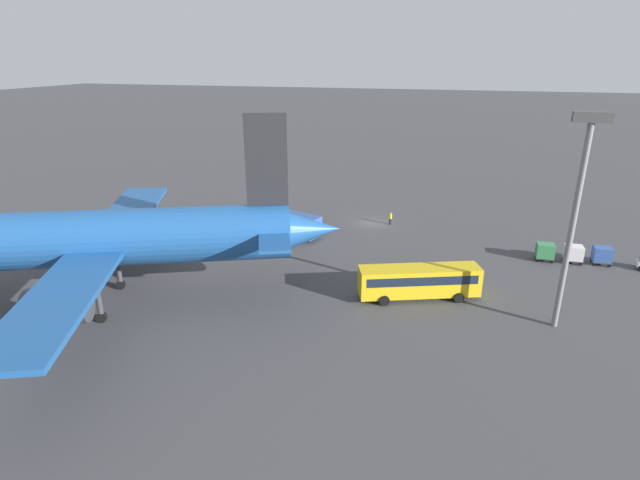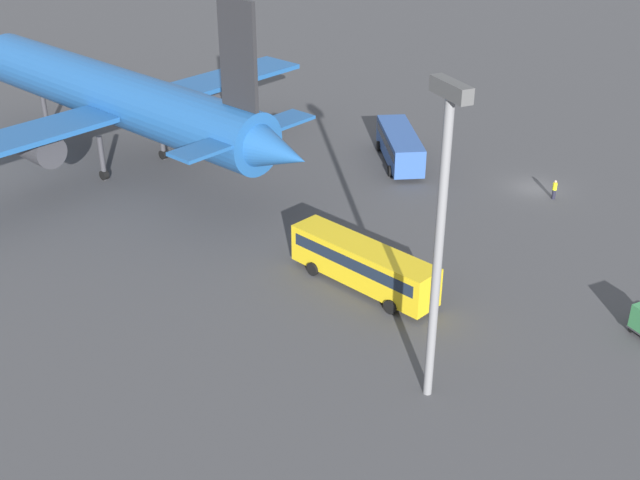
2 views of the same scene
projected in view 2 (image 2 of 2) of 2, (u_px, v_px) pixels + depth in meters
ground_plane at (534, 188)px, 71.64m from camera, size 600.00×600.00×0.00m
airplane at (118, 97)px, 73.27m from camera, size 45.24×38.89×17.71m
shuttle_bus_near at (400, 144)px, 76.12m from camera, size 10.58×6.05×3.05m
shuttle_bus_far at (363, 262)px, 55.74m from camera, size 11.86×6.54×3.22m
worker_person at (554, 190)px, 69.23m from camera, size 0.38×0.38×1.74m
light_pole at (441, 218)px, 40.92m from camera, size 2.80×0.70×18.41m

